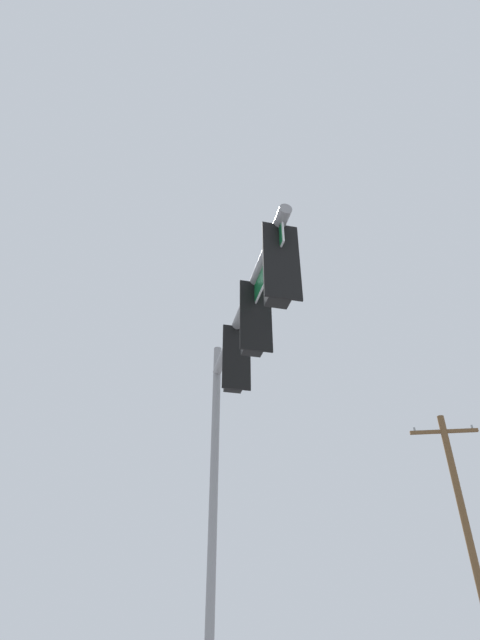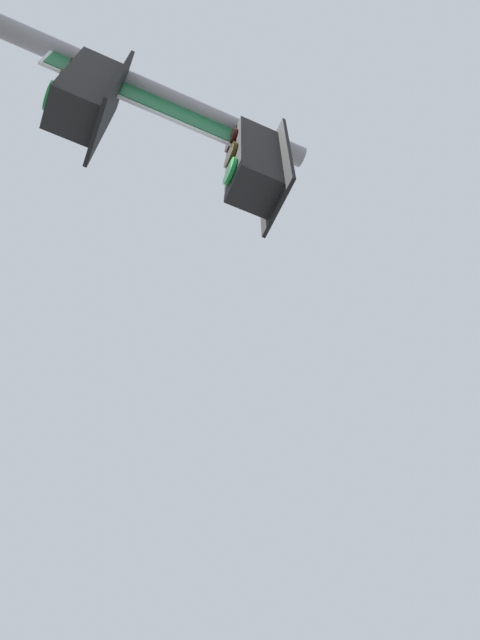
# 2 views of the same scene
# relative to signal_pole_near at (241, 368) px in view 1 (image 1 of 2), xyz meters

# --- Properties ---
(signal_pole_near) EXTENTS (5.07, 1.12, 7.42)m
(signal_pole_near) POSITION_rel_signal_pole_near_xyz_m (0.00, 0.00, 0.00)
(signal_pole_near) COLOR gray
(signal_pole_near) RESTS_ON ground_plane
(utility_pole) EXTENTS (1.31, 2.20, 9.08)m
(utility_pole) POSITION_rel_signal_pole_near_xyz_m (-6.58, 10.94, -0.94)
(utility_pole) COLOR brown
(utility_pole) RESTS_ON ground_plane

